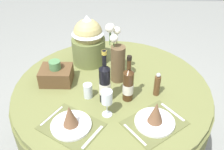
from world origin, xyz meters
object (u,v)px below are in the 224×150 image
Objects in this scene: gift_tub_back_left at (88,38)px; woven_basket_side_left at (56,74)px; pepper_mill at (157,85)px; flower_vase at (117,57)px; wine_glass_left at (107,98)px; wine_bottle_left at (128,84)px; wine_bottle_centre at (105,83)px; place_setting_right at (155,118)px; tumbler_near_right at (88,91)px; place_setting_left at (71,121)px; dining_table at (112,102)px.

gift_tub_back_left is 1.78× the size of woven_basket_side_left.
pepper_mill is at bearing -9.91° from woven_basket_side_left.
flower_vase is 0.38m from wine_glass_left.
flower_vase is at bearing 81.95° from wine_glass_left.
wine_bottle_left is 1.88× the size of pepper_mill.
wine_glass_left is 0.64m from gift_tub_back_left.
wine_bottle_centre is 0.36m from pepper_mill.
place_setting_right is at bearing -54.48° from wine_bottle_left.
tumbler_near_right is at bearing -131.86° from flower_vase.
wine_bottle_left is at bearing 37.68° from place_setting_left.
place_setting_right is 1.13× the size of wine_bottle_centre.
place_setting_left is at bearing -149.63° from pepper_mill.
wine_glass_left is 0.23m from tumbler_near_right.
place_setting_right is (0.49, 0.04, 0.00)m from place_setting_left.
wine_bottle_centre is at bearing -28.77° from woven_basket_side_left.
place_setting_left is at bearing -104.78° from tumbler_near_right.
flower_vase is 1.09× the size of gift_tub_back_left.
flower_vase reaches higher than gift_tub_back_left.
flower_vase reaches higher than place_setting_left.
wine_bottle_left reaches higher than woven_basket_side_left.
dining_table is at bearing -59.90° from gift_tub_back_left.
woven_basket_side_left reaches higher than tumbler_near_right.
woven_basket_side_left is at bearing 170.09° from pepper_mill.
place_setting_right is 0.52m from flower_vase.
flower_vase is 1.94× the size of woven_basket_side_left.
wine_bottle_centre is at bearing -167.79° from pepper_mill.
gift_tub_back_left is at bearing 105.74° from wine_glass_left.
gift_tub_back_left is (-0.30, 0.45, 0.09)m from wine_bottle_left.
dining_table is 3.72× the size of wine_bottle_centre.
gift_tub_back_left is (0.04, 0.71, 0.16)m from place_setting_left.
wine_glass_left is at bearing -147.77° from pepper_mill.
pepper_mill is at bearing 14.86° from wine_bottle_left.
gift_tub_back_left is at bearing 53.45° from woven_basket_side_left.
flower_vase reaches higher than tumbler_near_right.
dining_table is at bearing 35.14° from tumbler_near_right.
wine_bottle_centre is at bearing -72.30° from gift_tub_back_left.
place_setting_left reaches higher than tumbler_near_right.
tumbler_near_right is 0.47m from gift_tub_back_left.
wine_glass_left is at bearing -98.05° from flower_vase.
flower_vase is at bearing 48.14° from tumbler_near_right.
wine_bottle_left is 1.49× the size of woven_basket_side_left.
wine_bottle_centre is at bearing 98.27° from wine_glass_left.
place_setting_left is (-0.23, -0.38, 0.19)m from dining_table.
dining_table is at bearing 131.62° from wine_bottle_left.
place_setting_left is 0.47m from woven_basket_side_left.
place_setting_right is at bearing 4.68° from place_setting_left.
woven_basket_side_left is at bearing 161.03° from wine_bottle_left.
flower_vase reaches higher than place_setting_right.
flower_vase is (0.26, 0.48, 0.14)m from place_setting_left.
wine_glass_left is (-0.05, -0.38, -0.05)m from flower_vase.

